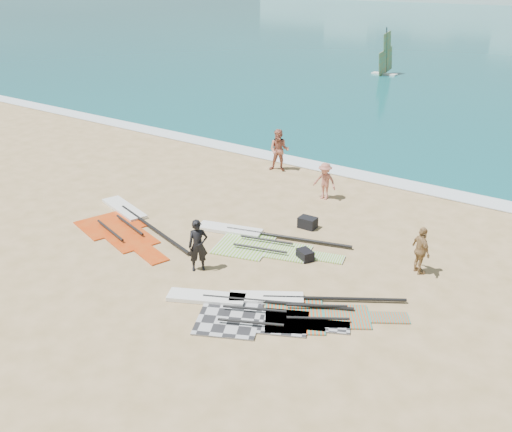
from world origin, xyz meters
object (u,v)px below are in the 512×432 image
Objects in this scene: rig_green at (255,240)px; person_wetsuit at (198,246)px; beachgoer_back at (421,251)px; rig_grey at (239,310)px; gear_bag_near at (308,223)px; beachgoer_mid at (325,181)px; gear_bag_far at (305,255)px; rig_orange at (301,307)px; rig_red at (126,222)px; beachgoer_left at (279,150)px.

rig_green is 2.77m from person_wetsuit.
beachgoer_back reaches higher than rig_green.
gear_bag_near is (-1.27, 5.81, 0.15)m from rig_grey.
gear_bag_far is at bearing -68.64° from beachgoer_mid.
gear_bag_far is 0.36× the size of beachgoer_back.
gear_bag_near reaches higher than gear_bag_far.
gear_bag_far is at bearing 85.98° from rig_orange.
rig_grey is 7.24m from rig_red.
rig_red is (-8.22, 1.15, 0.00)m from rig_orange.
rig_grey is 5.95m from gear_bag_near.
beachgoer_back is at bearing 32.22° from rig_red.
gear_bag_far reaches higher than rig_grey.
rig_orange is 8.89× the size of gear_bag_far.
gear_bag_far is at bearing 65.05° from rig_grey.
beachgoer_back reaches higher than rig_orange.
beachgoer_mid is at bearing 5.06° from beachgoer_back.
beachgoer_back reaches higher than rig_red.
rig_red is 3.57× the size of person_wetsuit.
rig_orange is 2.93m from gear_bag_far.
rig_red is at bearing 135.81° from rig_grey.
rig_orange is 4.35m from beachgoer_back.
beachgoer_mid reaches higher than gear_bag_far.
beachgoer_left is 10.47m from beachgoer_back.
rig_green is (-2.19, 3.79, 0.00)m from rig_grey.
gear_bag_far is (-0.09, 3.65, 0.11)m from rig_grey.
person_wetsuit is 1.10× the size of beachgoer_mid.
beachgoer_left is 1.28× the size of beachgoer_mid.
beachgoer_left reaches higher than gear_bag_far.
beachgoer_left is at bearing 149.82° from beachgoer_mid.
rig_green is at bearing 51.37° from beachgoer_back.
person_wetsuit reaches higher than beachgoer_back.
rig_grey reaches higher than rig_orange.
beachgoer_left is (-4.35, 4.72, 0.77)m from gear_bag_near.
beachgoer_left is at bearing 100.98° from rig_green.
person_wetsuit is 6.81m from beachgoer_back.
beachgoer_back is at bearing -11.10° from gear_bag_near.
rig_orange is 7.73× the size of gear_bag_near.
gear_bag_near reaches higher than rig_grey.
gear_bag_near is at bearing 118.81° from gear_bag_far.
person_wetsuit is 9.91m from beachgoer_left.
beachgoer_left reaches higher than rig_grey.
rig_green is at bearing -114.53° from gear_bag_near.
rig_grey is 8.37× the size of gear_bag_near.
rig_green is 4.45m from rig_orange.
rig_red is at bearing -119.69° from beachgoer_left.
beachgoer_mid is at bearing 42.52° from person_wetsuit.
rig_red is 10.97× the size of gear_bag_far.
person_wetsuit reaches higher than beachgoer_mid.
beachgoer_mid reaches higher than gear_bag_near.
gear_bag_far is 8.87m from beachgoer_left.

